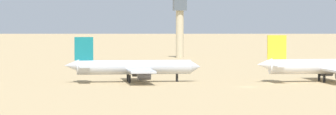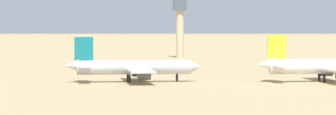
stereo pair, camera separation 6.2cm
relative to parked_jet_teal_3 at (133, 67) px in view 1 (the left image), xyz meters
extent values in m
plane|color=tan|center=(25.49, -20.74, -3.81)|extent=(4000.00, 4000.00, 0.00)
cylinder|color=silver|center=(0.35, 0.00, 0.03)|extent=(29.27, 3.71, 3.66)
cone|color=silver|center=(16.26, 0.03, 0.03)|extent=(2.75, 3.48, 3.47)
cone|color=silver|center=(-15.56, -0.03, 0.58)|extent=(3.66, 3.12, 3.11)
cube|color=#14727A|center=(-12.45, -0.02, 4.83)|extent=(4.76, 0.47, 5.94)
cube|color=silver|center=(-12.46, 3.63, 0.40)|extent=(2.94, 6.22, 0.33)
cube|color=silver|center=(-12.44, -3.68, 0.40)|extent=(2.94, 6.22, 0.33)
cube|color=silver|center=(1.27, 0.00, -0.51)|extent=(6.27, 29.27, 0.51)
cylinder|color=slate|center=(2.17, 6.86, -1.79)|extent=(3.30, 2.02, 2.01)
cylinder|color=slate|center=(2.19, -6.85, -1.79)|extent=(3.30, 2.02, 2.01)
cylinder|color=black|center=(11.47, 0.02, -2.80)|extent=(0.64, 0.64, 2.01)
cylinder|color=black|center=(-1.02, 2.19, -2.80)|extent=(0.64, 0.64, 2.01)
cylinder|color=black|center=(-1.02, -2.20, -2.80)|extent=(0.64, 0.64, 2.01)
cylinder|color=white|center=(49.76, -5.33, 0.18)|extent=(30.39, 3.96, 3.80)
cone|color=white|center=(33.25, -5.24, 0.75)|extent=(3.81, 3.25, 3.23)
cube|color=yellow|center=(36.48, -5.26, 5.16)|extent=(4.94, 0.50, 6.17)
cube|color=white|center=(36.50, -1.46, 0.56)|extent=(3.07, 6.47, 0.34)
cube|color=white|center=(36.46, -9.05, 0.56)|extent=(3.07, 6.47, 0.34)
cube|color=white|center=(50.71, -5.33, -0.39)|extent=(6.62, 30.40, 0.53)
cylinder|color=slate|center=(51.70, 1.78, -1.72)|extent=(3.43, 2.11, 2.09)
cylinder|color=black|center=(48.35, -3.04, -2.76)|extent=(0.66, 0.66, 2.09)
cylinder|color=black|center=(48.33, -7.60, -2.76)|extent=(0.66, 0.66, 2.09)
cylinder|color=#C6B793|center=(34.30, 148.07, 5.95)|extent=(3.20, 3.20, 19.51)
cube|color=#4C5660|center=(34.30, 148.07, 18.45)|extent=(5.20, 5.20, 5.50)
camera|label=1|loc=(-24.04, -242.62, 12.60)|focal=102.07mm
camera|label=2|loc=(-23.98, -242.63, 12.60)|focal=102.07mm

